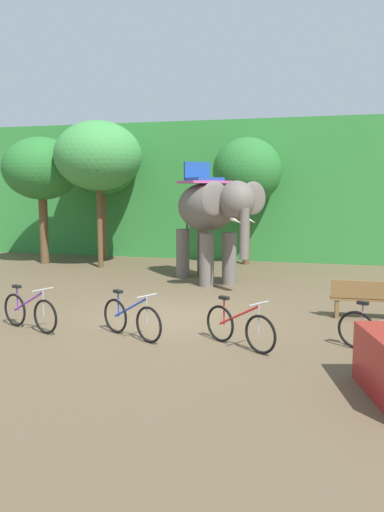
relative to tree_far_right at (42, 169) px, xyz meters
name	(u,v)px	position (x,y,z in m)	size (l,w,h in m)	color
ground_plane	(170,317)	(7.32, -6.97, -3.66)	(80.00, 80.00, 0.00)	brown
foliage_hedge	(252,191)	(7.32, 5.72, -0.83)	(36.00, 6.00, 5.67)	#338438
tree_far_right	(42,169)	(0.00, 0.00, 0.00)	(2.97, 2.97, 4.89)	brown
tree_far_left	(102,161)	(1.77, 1.65, 0.40)	(3.10, 3.10, 5.49)	brown
tree_center_right	(98,156)	(2.57, -0.40, 0.44)	(3.18, 3.18, 5.37)	brown
tree_center_left	(247,172)	(7.70, 1.82, -0.10)	(2.63, 2.63, 4.86)	brown
elephant	(210,212)	(7.21, -2.37, -1.46)	(3.49, 3.85, 3.78)	#665E56
bike_purple	(30,312)	(4.82, -8.71, -3.28)	(1.62, 0.73, 0.92)	black
bike_blue	(131,319)	(7.08, -8.70, -3.28)	(1.54, 0.87, 0.92)	black
bike_red	(239,327)	(9.24, -8.77, -3.28)	(1.47, 0.96, 0.92)	black
bike_pink	(384,333)	(11.78, -8.51, -3.28)	(1.58, 0.80, 0.92)	black
wooden_bench	(365,298)	(11.62, -5.96, -3.19)	(1.52, 0.48, 0.89)	brown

